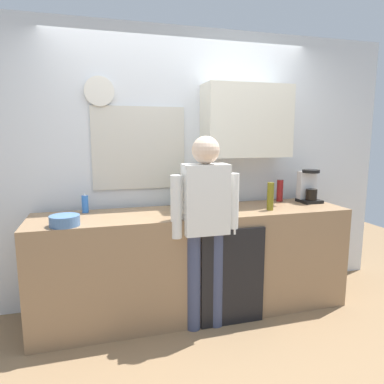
% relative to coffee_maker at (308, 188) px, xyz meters
% --- Properties ---
extents(ground_plane, '(8.00, 8.00, 0.00)m').
position_rel_coffee_maker_xyz_m(ground_plane, '(-1.23, -0.41, -1.08)').
color(ground_plane, '#8C6D4C').
extents(kitchen_counter, '(2.80, 0.64, 0.94)m').
position_rel_coffee_maker_xyz_m(kitchen_counter, '(-1.23, -0.11, -0.61)').
color(kitchen_counter, '#937251').
rests_on(kitchen_counter, ground_plane).
extents(dishwasher_panel, '(0.56, 0.02, 0.84)m').
position_rel_coffee_maker_xyz_m(dishwasher_panel, '(-0.99, -0.45, -0.66)').
color(dishwasher_panel, black).
rests_on(dishwasher_panel, ground_plane).
extents(back_wall_assembly, '(4.40, 0.42, 2.60)m').
position_rel_coffee_maker_xyz_m(back_wall_assembly, '(-1.16, 0.29, 0.28)').
color(back_wall_assembly, silver).
rests_on(back_wall_assembly, ground_plane).
extents(coffee_maker, '(0.20, 0.20, 0.33)m').
position_rel_coffee_maker_xyz_m(coffee_maker, '(0.00, 0.00, 0.00)').
color(coffee_maker, black).
rests_on(coffee_maker, kitchen_counter).
extents(bottle_dark_sauce, '(0.06, 0.06, 0.18)m').
position_rel_coffee_maker_xyz_m(bottle_dark_sauce, '(-1.14, -0.21, -0.06)').
color(bottle_dark_sauce, black).
rests_on(bottle_dark_sauce, kitchen_counter).
extents(bottle_green_wine, '(0.07, 0.07, 0.30)m').
position_rel_coffee_maker_xyz_m(bottle_green_wine, '(-1.29, 0.10, 0.00)').
color(bottle_green_wine, '#195923').
rests_on(bottle_green_wine, kitchen_counter).
extents(bottle_olive_oil, '(0.06, 0.06, 0.25)m').
position_rel_coffee_maker_xyz_m(bottle_olive_oil, '(-0.56, -0.24, -0.02)').
color(bottle_olive_oil, olive).
rests_on(bottle_olive_oil, kitchen_counter).
extents(bottle_red_vinegar, '(0.06, 0.06, 0.22)m').
position_rel_coffee_maker_xyz_m(bottle_red_vinegar, '(-0.26, 0.11, -0.04)').
color(bottle_red_vinegar, maroon).
rests_on(bottle_red_vinegar, kitchen_counter).
extents(cup_blue_mug, '(0.08, 0.08, 0.10)m').
position_rel_coffee_maker_xyz_m(cup_blue_mug, '(-1.01, 0.01, -0.10)').
color(cup_blue_mug, '#3351B2').
rests_on(cup_blue_mug, kitchen_counter).
extents(mixing_bowl, '(0.22, 0.22, 0.08)m').
position_rel_coffee_maker_xyz_m(mixing_bowl, '(-2.30, -0.33, -0.11)').
color(mixing_bowl, '#4C72A5').
rests_on(mixing_bowl, kitchen_counter).
extents(dish_soap, '(0.06, 0.06, 0.18)m').
position_rel_coffee_maker_xyz_m(dish_soap, '(-2.16, 0.10, -0.07)').
color(dish_soap, blue).
rests_on(dish_soap, kitchen_counter).
extents(person_at_sink, '(0.57, 0.22, 1.60)m').
position_rel_coffee_maker_xyz_m(person_at_sink, '(-1.23, -0.41, -0.13)').
color(person_at_sink, '#3F4766').
rests_on(person_at_sink, ground_plane).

